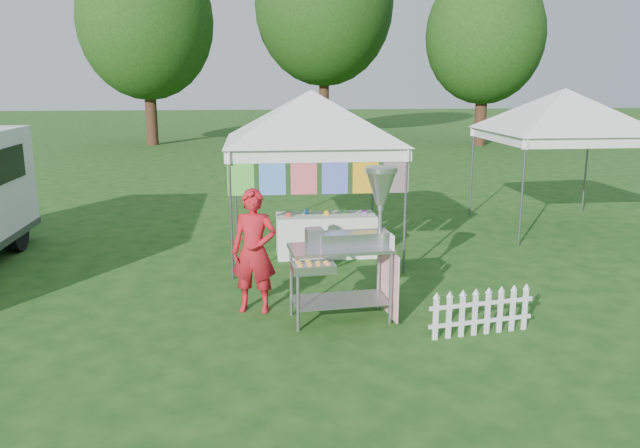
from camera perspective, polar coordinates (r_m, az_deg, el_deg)
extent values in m
plane|color=#184313|center=(8.43, 1.45, -9.09)|extent=(120.00, 120.00, 0.00)
cylinder|color=#59595E|center=(10.05, -8.14, 0.72)|extent=(0.04, 0.04, 2.10)
cylinder|color=#59595E|center=(10.34, 7.79, 1.08)|extent=(0.04, 0.04, 2.10)
cylinder|color=#59595E|center=(12.84, -7.73, 3.43)|extent=(0.04, 0.04, 2.10)
cylinder|color=#59595E|center=(13.06, 4.84, 3.67)|extent=(0.04, 0.04, 2.10)
cube|color=white|center=(9.94, -0.06, 6.27)|extent=(3.00, 0.03, 0.22)
cube|color=white|center=(12.75, -1.41, 7.78)|extent=(3.00, 0.03, 0.22)
pyramid|color=white|center=(11.28, -0.83, 12.18)|extent=(4.24, 4.24, 0.90)
cylinder|color=#59595E|center=(9.93, -0.06, 6.73)|extent=(3.00, 0.03, 0.03)
cube|color=#189549|center=(9.92, -7.28, 4.58)|extent=(0.42, 0.01, 0.70)
cube|color=blue|center=(9.92, -4.38, 4.65)|extent=(0.42, 0.01, 0.70)
cube|color=#C81997|center=(9.95, -1.50, 4.71)|extent=(0.42, 0.01, 0.70)
cube|color=purple|center=(10.00, 1.37, 4.75)|extent=(0.42, 0.01, 0.70)
cube|color=orange|center=(10.08, 4.20, 4.78)|extent=(0.42, 0.01, 0.70)
cube|color=#DB5F0B|center=(10.18, 6.98, 4.80)|extent=(0.42, 0.01, 0.70)
cylinder|color=#59595E|center=(12.60, 18.00, 2.72)|extent=(0.04, 0.04, 2.10)
cylinder|color=#59595E|center=(15.20, 13.70, 4.67)|extent=(0.04, 0.04, 2.10)
cylinder|color=#59595E|center=(16.38, 23.13, 4.57)|extent=(0.04, 0.04, 2.10)
cube|color=white|center=(13.12, 24.01, 6.81)|extent=(3.00, 0.03, 0.22)
cube|color=white|center=(15.63, 18.84, 8.08)|extent=(3.00, 0.03, 0.22)
pyramid|color=white|center=(14.31, 21.54, 11.49)|extent=(4.24, 4.24, 0.90)
cylinder|color=#59595E|center=(13.11, 24.04, 7.16)|extent=(3.00, 0.03, 0.03)
cylinder|color=#342213|center=(32.14, -15.22, 10.52)|extent=(0.56, 0.56, 3.96)
ellipsoid|color=#295818|center=(32.23, -15.65, 17.40)|extent=(6.40, 6.40, 7.36)
cylinder|color=#342213|center=(35.97, 0.37, 11.90)|extent=(0.56, 0.56, 4.84)
ellipsoid|color=#295818|center=(36.18, 0.38, 19.41)|extent=(7.60, 7.60, 8.74)
cylinder|color=#342213|center=(31.75, 14.50, 10.14)|extent=(0.56, 0.56, 3.52)
ellipsoid|color=#295818|center=(31.78, 14.87, 16.34)|extent=(5.60, 5.60, 6.44)
cylinder|color=gray|center=(8.02, -2.04, -6.45)|extent=(0.05, 0.05, 1.00)
cylinder|color=gray|center=(8.29, 6.48, -5.85)|extent=(0.05, 0.05, 1.00)
cylinder|color=gray|center=(8.55, -2.65, -5.19)|extent=(0.05, 0.05, 1.00)
cylinder|color=gray|center=(8.81, 5.35, -4.68)|extent=(0.05, 0.05, 1.00)
cube|color=gray|center=(8.47, 1.83, -6.97)|extent=(1.32, 0.75, 0.02)
cube|color=#B7B7BC|center=(8.25, 1.86, -2.23)|extent=(1.39, 0.79, 0.04)
cube|color=#B7B7BC|center=(8.32, 3.13, -1.36)|extent=(0.97, 0.36, 0.17)
cube|color=gray|center=(8.19, -0.49, -1.28)|extent=(0.24, 0.26, 0.25)
cylinder|color=gray|center=(8.32, 5.54, 1.41)|extent=(0.06, 0.06, 1.00)
cone|color=#B7B7BC|center=(8.27, 5.58, 3.30)|extent=(0.44, 0.44, 0.45)
cylinder|color=#B7B7BC|center=(8.23, 5.62, 4.98)|extent=(0.46, 0.46, 0.07)
cube|color=#B7B7BC|center=(7.79, -0.64, -4.00)|extent=(0.56, 0.38, 0.11)
cube|color=pink|center=(8.57, 6.28, -5.22)|extent=(0.10, 0.83, 0.90)
cube|color=white|center=(8.08, 6.61, -1.66)|extent=(0.03, 0.16, 0.20)
imported|color=#B41620|center=(8.65, -6.04, -2.49)|extent=(0.71, 0.55, 1.74)
cylinder|color=black|center=(13.09, -26.06, -0.65)|extent=(0.24, 0.74, 0.74)
cube|color=white|center=(7.96, 10.53, -8.52)|extent=(0.07, 0.03, 0.56)
cube|color=white|center=(8.03, 11.70, -8.36)|extent=(0.07, 0.03, 0.56)
cube|color=white|center=(8.11, 12.84, -8.20)|extent=(0.07, 0.03, 0.56)
cube|color=white|center=(8.20, 13.97, -8.04)|extent=(0.07, 0.03, 0.56)
cube|color=white|center=(8.28, 15.06, -7.89)|extent=(0.07, 0.03, 0.56)
cube|color=white|center=(8.37, 16.14, -7.73)|extent=(0.07, 0.03, 0.56)
cube|color=white|center=(8.46, 17.19, -7.57)|extent=(0.07, 0.03, 0.56)
cube|color=white|center=(8.56, 18.22, -7.41)|extent=(0.07, 0.03, 0.56)
cube|color=white|center=(8.28, 14.48, -8.61)|extent=(1.43, 0.26, 0.05)
cube|color=white|center=(8.19, 14.57, -7.05)|extent=(1.43, 0.26, 0.05)
cube|color=white|center=(11.48, 0.54, -1.00)|extent=(1.80, 0.70, 0.77)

